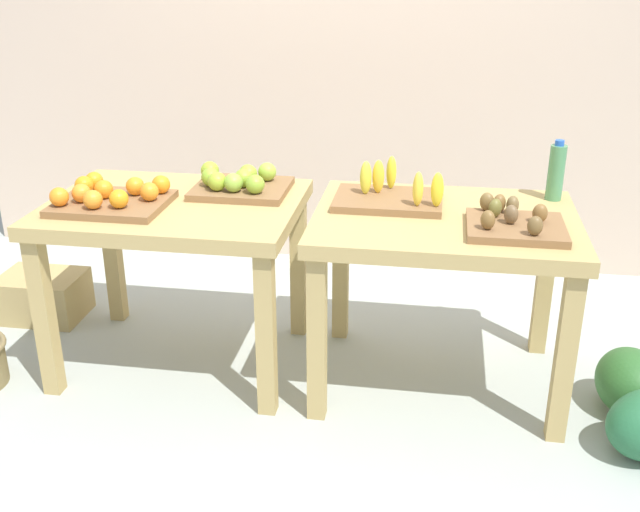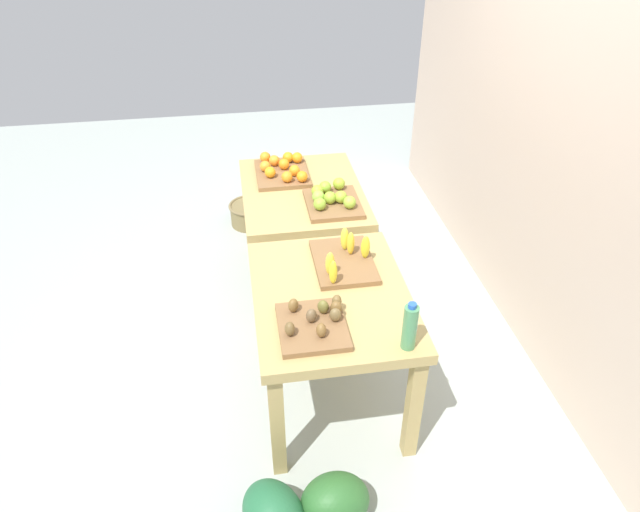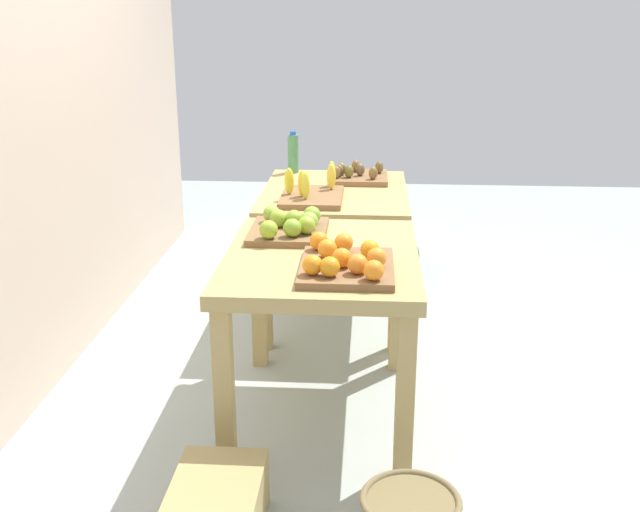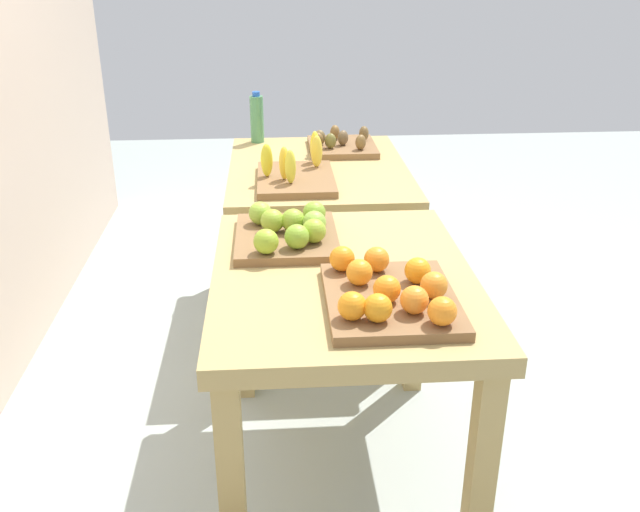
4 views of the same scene
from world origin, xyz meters
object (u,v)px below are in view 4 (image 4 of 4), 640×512
object	(u,v)px
display_table_left	(342,303)
watermelon_pile	(351,224)
orange_bin	(390,293)
display_table_right	(318,189)
banana_crate	(296,174)
water_bottle	(257,119)
kiwi_bin	(340,144)
apple_bin	(289,231)

from	to	relation	value
display_table_left	watermelon_pile	bearing A→B (deg)	-7.46
orange_bin	watermelon_pile	xyz separation A→B (m)	(2.19, -0.15, -0.66)
display_table_right	banana_crate	bearing A→B (deg)	154.11
display_table_left	water_bottle	xyz separation A→B (m)	(1.56, 0.28, 0.23)
orange_bin	banana_crate	xyz separation A→B (m)	(1.12, 0.22, -0.00)
display_table_left	kiwi_bin	bearing A→B (deg)	-5.22
kiwi_bin	orange_bin	bearing A→B (deg)	179.37
orange_bin	kiwi_bin	bearing A→B (deg)	-0.63
display_table_right	water_bottle	distance (m)	0.57
display_table_right	orange_bin	xyz separation A→B (m)	(-1.35, -0.11, 0.15)
orange_bin	display_table_right	bearing A→B (deg)	4.56
apple_bin	kiwi_bin	distance (m)	1.17
banana_crate	watermelon_pile	bearing A→B (deg)	-18.93
display_table_right	watermelon_pile	world-z (taller)	display_table_right
orange_bin	watermelon_pile	distance (m)	2.30
display_table_right	apple_bin	distance (m)	0.91
display_table_right	banana_crate	distance (m)	0.29
apple_bin	watermelon_pile	distance (m)	1.90
banana_crate	orange_bin	bearing A→B (deg)	-169.02
banana_crate	water_bottle	bearing A→B (deg)	14.04
kiwi_bin	apple_bin	bearing A→B (deg)	165.95
kiwi_bin	watermelon_pile	world-z (taller)	kiwi_bin
water_bottle	watermelon_pile	bearing A→B (deg)	-53.00
watermelon_pile	orange_bin	bearing A→B (deg)	176.09
banana_crate	watermelon_pile	xyz separation A→B (m)	(1.07, -0.37, -0.66)
display_table_right	kiwi_bin	world-z (taller)	kiwi_bin
display_table_left	orange_bin	distance (m)	0.29
water_bottle	watermelon_pile	distance (m)	1.00
display_table_left	watermelon_pile	distance (m)	2.05
orange_bin	kiwi_bin	xyz separation A→B (m)	(1.60, -0.02, -0.01)
banana_crate	watermelon_pile	world-z (taller)	banana_crate
display_table_left	banana_crate	xyz separation A→B (m)	(0.89, 0.11, 0.15)
kiwi_bin	banana_crate	bearing A→B (deg)	153.68
banana_crate	kiwi_bin	distance (m)	0.53
display_table_right	banana_crate	world-z (taller)	banana_crate
display_table_right	watermelon_pile	distance (m)	1.02
display_table_right	display_table_left	bearing A→B (deg)	180.00
display_table_left	kiwi_bin	world-z (taller)	kiwi_bin
display_table_left	banana_crate	bearing A→B (deg)	7.03
display_table_left	kiwi_bin	size ratio (longest dim) A/B	2.89
apple_bin	banana_crate	bearing A→B (deg)	-4.16
apple_bin	banana_crate	size ratio (longest dim) A/B	0.93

